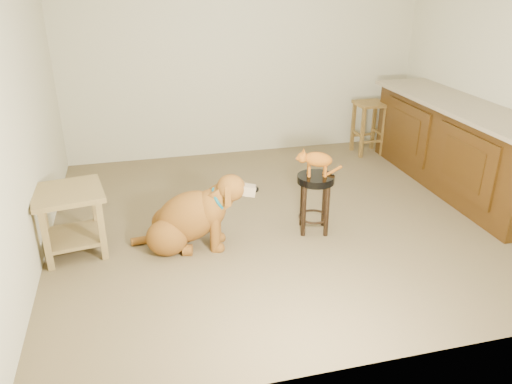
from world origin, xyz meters
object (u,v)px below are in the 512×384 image
object	(u,v)px
side_table	(70,212)
wood_stool	(368,127)
tabby_kitten	(316,160)
golden_retriever	(189,218)
padded_stool	(315,192)

from	to	relation	value
side_table	wood_stool	bearing A→B (deg)	25.86
side_table	tabby_kitten	bearing A→B (deg)	-3.57
wood_stool	golden_retriever	distance (m)	3.14
wood_stool	tabby_kitten	distance (m)	2.34
side_table	golden_retriever	bearing A→B (deg)	-8.14
padded_stool	golden_retriever	bearing A→B (deg)	-179.80
wood_stool	tabby_kitten	world-z (taller)	tabby_kitten
wood_stool	padded_stool	bearing A→B (deg)	-127.55
padded_stool	tabby_kitten	distance (m)	0.30
padded_stool	side_table	world-z (taller)	side_table
golden_retriever	tabby_kitten	xyz separation A→B (m)	(1.13, 0.01, 0.43)
wood_stool	golden_retriever	world-z (taller)	wood_stool
padded_stool	side_table	size ratio (longest dim) A/B	0.87
tabby_kitten	padded_stool	bearing A→B (deg)	-5.72
wood_stool	golden_retriever	bearing A→B (deg)	-144.16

